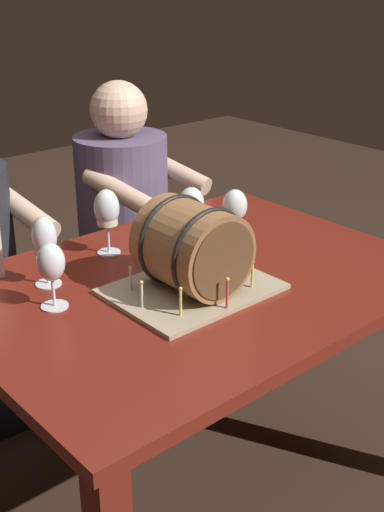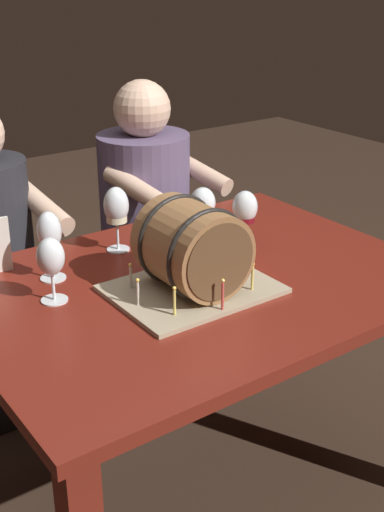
{
  "view_description": "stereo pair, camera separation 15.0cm",
  "coord_description": "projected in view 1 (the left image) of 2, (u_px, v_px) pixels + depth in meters",
  "views": [
    {
      "loc": [
        -1.09,
        -1.24,
        1.52
      ],
      "look_at": [
        -0.05,
        -0.06,
        0.83
      ],
      "focal_mm": 47.14,
      "sensor_mm": 36.0,
      "label": 1
    },
    {
      "loc": [
        -0.97,
        -1.33,
        1.52
      ],
      "look_at": [
        -0.05,
        -0.06,
        0.83
      ],
      "focal_mm": 47.14,
      "sensor_mm": 36.0,
      "label": 2
    }
  ],
  "objects": [
    {
      "name": "wine_glass_rose",
      "position": [
        45.0,
        240.0,
        1.74
      ],
      "size": [
        0.07,
        0.07,
        0.19
      ],
      "color": "white",
      "rests_on": "dining_table"
    },
    {
      "name": "wine_glass_red",
      "position": [
        235.0,
        208.0,
        1.99
      ],
      "size": [
        0.08,
        0.08,
        0.18
      ],
      "color": "white",
      "rests_on": "dining_table"
    },
    {
      "name": "barrel_cake",
      "position": [
        192.0,
        251.0,
        1.71
      ],
      "size": [
        0.41,
        0.32,
        0.25
      ],
      "color": "tan",
      "rests_on": "dining_table"
    },
    {
      "name": "dining_table",
      "position": [
        193.0,
        314.0,
        1.87
      ],
      "size": [
        1.26,
        0.93,
        0.73
      ],
      "color": "maroon",
      "rests_on": "ground"
    },
    {
      "name": "person_seated_right",
      "position": [
        125.0,
        239.0,
        2.62
      ],
      "size": [
        0.45,
        0.53,
        1.14
      ],
      "color": "#372D40",
      "rests_on": "ground"
    },
    {
      "name": "ground_plane",
      "position": [
        193.0,
        488.0,
        2.12
      ],
      "size": [
        8.0,
        8.0,
        0.0
      ],
      "primitive_type": "plane",
      "color": "#332319"
    },
    {
      "name": "wine_glass_white",
      "position": [
        107.0,
        211.0,
        1.93
      ],
      "size": [
        0.07,
        0.07,
        0.2
      ],
      "color": "white",
      "rests_on": "dining_table"
    },
    {
      "name": "wine_glass_amber",
      "position": [
        191.0,
        205.0,
        2.05
      ],
      "size": [
        0.08,
        0.08,
        0.17
      ],
      "color": "white",
      "rests_on": "dining_table"
    },
    {
      "name": "wine_glass_empty",
      "position": [
        51.0,
        264.0,
        1.63
      ],
      "size": [
        0.07,
        0.07,
        0.17
      ],
      "color": "white",
      "rests_on": "dining_table"
    }
  ]
}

